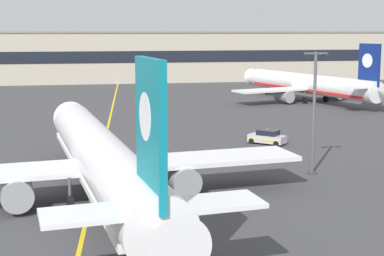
{
  "coord_description": "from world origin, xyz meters",
  "views": [
    {
      "loc": [
        -1.88,
        -35.48,
        12.99
      ],
      "look_at": [
        5.49,
        4.7,
        6.12
      ],
      "focal_mm": 55.04,
      "sensor_mm": 36.0,
      "label": 1
    }
  ],
  "objects": [
    {
      "name": "airliner_background",
      "position": [
        38.22,
        65.03,
        3.12
      ],
      "size": [
        29.58,
        37.44,
        10.78
      ],
      "color": "white",
      "rests_on": "ground"
    },
    {
      "name": "taxiway_centreline",
      "position": [
        0.0,
        30.0,
        0.0
      ],
      "size": [
        14.41,
        179.47,
        0.01
      ],
      "primitive_type": "cube",
      "rotation": [
        0.0,
        0.0,
        -0.08
      ],
      "color": "yellow",
      "rests_on": "ground"
    },
    {
      "name": "airliner_foreground",
      "position": [
        -0.8,
        8.2,
        3.37
      ],
      "size": [
        32.35,
        41.47,
        11.65
      ],
      "color": "white",
      "rests_on": "ground"
    },
    {
      "name": "service_car_nearest",
      "position": [
        18.57,
        28.11,
        0.77
      ],
      "size": [
        4.29,
        4.19,
        1.79
      ],
      "color": "#B7B7BC",
      "rests_on": "ground"
    },
    {
      "name": "ground_plane",
      "position": [
        0.0,
        0.0,
        0.0
      ],
      "size": [
        400.0,
        400.0,
        0.0
      ],
      "primitive_type": "plane",
      "color": "#3D3D3F"
    },
    {
      "name": "apron_lamp_post",
      "position": [
        18.3,
        13.88,
        5.81
      ],
      "size": [
        2.24,
        0.9,
        11.05
      ],
      "color": "#515156",
      "rests_on": "ground"
    },
    {
      "name": "terminal_building",
      "position": [
        9.66,
        112.74,
        6.26
      ],
      "size": [
        132.43,
        12.4,
        12.5
      ],
      "color": "#B2A893",
      "rests_on": "ground"
    }
  ]
}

